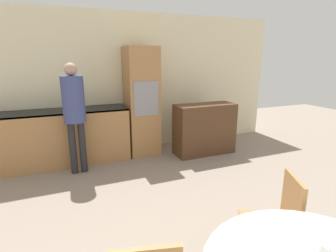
{
  "coord_description": "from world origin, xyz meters",
  "views": [
    {
      "loc": [
        -0.99,
        0.61,
        1.78
      ],
      "look_at": [
        0.04,
        3.08,
        1.08
      ],
      "focal_mm": 28.0,
      "sensor_mm": 36.0,
      "label": 1
    }
  ],
  "objects": [
    {
      "name": "wall_back",
      "position": [
        0.0,
        5.58,
        1.3
      ],
      "size": [
        6.85,
        0.05,
        2.6
      ],
      "color": "beige",
      "rests_on": "ground_plane"
    },
    {
      "name": "oven_unit",
      "position": [
        0.41,
        5.25,
        0.99
      ],
      "size": [
        0.56,
        0.59,
        1.98
      ],
      "color": "#AD7A47",
      "rests_on": "ground_plane"
    },
    {
      "name": "person_standing",
      "position": [
        -0.8,
        4.74,
        1.07
      ],
      "size": [
        0.33,
        0.33,
        1.71
      ],
      "color": "#262628",
      "rests_on": "ground_plane"
    },
    {
      "name": "cup",
      "position": [
        0.23,
        1.37,
        0.78
      ],
      "size": [
        0.06,
        0.06,
        0.1
      ],
      "color": "silver",
      "rests_on": "dining_table"
    },
    {
      "name": "kitchen_counter",
      "position": [
        -1.24,
        5.24,
        0.48
      ],
      "size": [
        2.66,
        0.6,
        0.93
      ],
      "color": "#AD7A47",
      "rests_on": "ground_plane"
    },
    {
      "name": "sideboard",
      "position": [
        1.48,
        4.75,
        0.47
      ],
      "size": [
        1.14,
        0.45,
        0.95
      ],
      "color": "#51331E",
      "rests_on": "ground_plane"
    },
    {
      "name": "chair_far_right",
      "position": [
        0.59,
        2.02,
        0.48
      ],
      "size": [
        0.54,
        0.54,
        0.86
      ],
      "rotation": [
        0.0,
        0.0,
        4.25
      ],
      "color": "#AD7A47",
      "rests_on": "ground_plane"
    }
  ]
}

